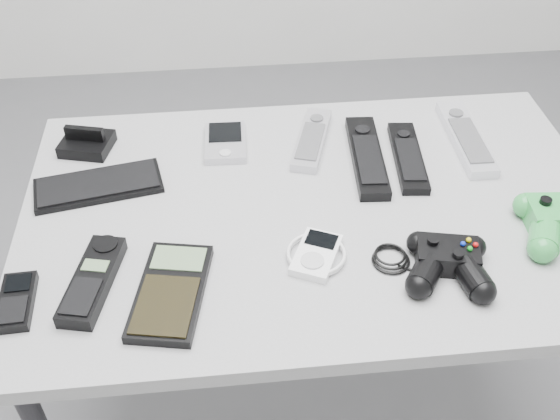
{
  "coord_description": "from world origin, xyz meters",
  "views": [
    {
      "loc": [
        -0.2,
        -0.9,
        1.46
      ],
      "look_at": [
        -0.11,
        -0.06,
        0.72
      ],
      "focal_mm": 42.0,
      "sensor_mm": 36.0,
      "label": 1
    }
  ],
  "objects": [
    {
      "name": "floor",
      "position": [
        0.0,
        0.0,
        0.0
      ],
      "size": [
        3.5,
        3.5,
        0.0
      ],
      "primitive_type": "plane",
      "color": "slate",
      "rests_on": "ground"
    },
    {
      "name": "desk",
      "position": [
        -0.04,
        -0.03,
        0.64
      ],
      "size": [
        1.04,
        0.67,
        0.7
      ],
      "color": "gray",
      "rests_on": "floor"
    },
    {
      "name": "pda_keyboard",
      "position": [
        -0.43,
        0.06,
        0.71
      ],
      "size": [
        0.24,
        0.14,
        0.01
      ],
      "primitive_type": "cube",
      "rotation": [
        0.0,
        0.0,
        0.19
      ],
      "color": "black",
      "rests_on": "desk"
    },
    {
      "name": "dock_bracket",
      "position": [
        -0.47,
        0.19,
        0.72
      ],
      "size": [
        0.11,
        0.1,
        0.05
      ],
      "primitive_type": "cube",
      "rotation": [
        0.0,
        0.0,
        -0.25
      ],
      "color": "black",
      "rests_on": "desk"
    },
    {
      "name": "pda",
      "position": [
        -0.2,
        0.17,
        0.71
      ],
      "size": [
        0.08,
        0.13,
        0.02
      ],
      "primitive_type": "cube",
      "rotation": [
        0.0,
        0.0,
        -0.03
      ],
      "color": "#B6B5BD",
      "rests_on": "desk"
    },
    {
      "name": "remote_silver_a",
      "position": [
        -0.02,
        0.16,
        0.71
      ],
      "size": [
        0.11,
        0.21,
        0.02
      ],
      "primitive_type": "cube",
      "rotation": [
        0.0,
        0.0,
        -0.3
      ],
      "color": "#B6B5BD",
      "rests_on": "desk"
    },
    {
      "name": "remote_black_a",
      "position": [
        0.07,
        0.09,
        0.71
      ],
      "size": [
        0.07,
        0.25,
        0.02
      ],
      "primitive_type": "cube",
      "rotation": [
        0.0,
        0.0,
        -0.07
      ],
      "color": "black",
      "rests_on": "desk"
    },
    {
      "name": "remote_black_b",
      "position": [
        0.15,
        0.08,
        0.71
      ],
      "size": [
        0.07,
        0.22,
        0.02
      ],
      "primitive_type": "cube",
      "rotation": [
        0.0,
        0.0,
        -0.1
      ],
      "color": "black",
      "rests_on": "desk"
    },
    {
      "name": "remote_silver_b",
      "position": [
        0.28,
        0.13,
        0.71
      ],
      "size": [
        0.06,
        0.24,
        0.02
      ],
      "primitive_type": "cube",
      "rotation": [
        0.0,
        0.0,
        -0.02
      ],
      "color": "silver",
      "rests_on": "desk"
    },
    {
      "name": "mobile_phone",
      "position": [
        -0.53,
        -0.21,
        0.71
      ],
      "size": [
        0.05,
        0.11,
        0.02
      ],
      "primitive_type": "cube",
      "rotation": [
        0.0,
        0.0,
        0.04
      ],
      "color": "black",
      "rests_on": "desk"
    },
    {
      "name": "cordless_handset",
      "position": [
        -0.41,
        -0.18,
        0.71
      ],
      "size": [
        0.09,
        0.18,
        0.03
      ],
      "primitive_type": "cube",
      "rotation": [
        0.0,
        0.0,
        -0.22
      ],
      "color": "black",
      "rests_on": "desk"
    },
    {
      "name": "calculator",
      "position": [
        -0.29,
        -0.22,
        0.71
      ],
      "size": [
        0.13,
        0.21,
        0.02
      ],
      "primitive_type": "cube",
      "rotation": [
        0.0,
        0.0,
        -0.19
      ],
      "color": "black",
      "rests_on": "desk"
    },
    {
      "name": "mp3_player",
      "position": [
        -0.06,
        -0.16,
        0.71
      ],
      "size": [
        0.13,
        0.14,
        0.02
      ],
      "primitive_type": "cube",
      "rotation": [
        0.0,
        0.0,
        -0.43
      ],
      "color": "white",
      "rests_on": "desk"
    },
    {
      "name": "controller_black",
      "position": [
        0.14,
        -0.21,
        0.72
      ],
      "size": [
        0.26,
        0.19,
        0.05
      ],
      "primitive_type": null,
      "rotation": [
        0.0,
        0.0,
        -0.22
      ],
      "color": "black",
      "rests_on": "desk"
    }
  ]
}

